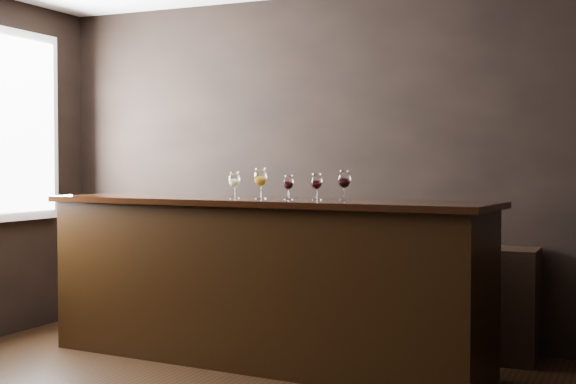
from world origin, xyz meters
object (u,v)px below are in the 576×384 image
at_px(bar_counter, 261,284).
at_px(glass_red_b, 317,182).
at_px(glass_red_c, 344,180).
at_px(glass_red_a, 288,183).
at_px(glass_white, 234,181).
at_px(back_bar_shelf, 384,296).
at_px(glass_amber, 260,178).

relative_size(bar_counter, glass_red_b, 17.91).
xyz_separation_m(bar_counter, glass_red_c, (0.62, 0.04, 0.75)).
distance_m(glass_red_a, glass_red_b, 0.21).
bearing_deg(glass_white, glass_red_b, 1.50).
bearing_deg(glass_red_a, bar_counter, 174.78).
bearing_deg(glass_white, back_bar_shelf, 41.40).
height_order(back_bar_shelf, glass_amber, glass_amber).
distance_m(bar_counter, back_bar_shelf, 1.03).
bearing_deg(glass_red_b, glass_amber, 179.22).
xyz_separation_m(bar_counter, glass_red_b, (0.43, -0.01, 0.73)).
xyz_separation_m(glass_white, glass_red_b, (0.63, 0.02, -0.01)).
relative_size(bar_counter, glass_white, 17.08).
relative_size(back_bar_shelf, glass_red_a, 13.35).
height_order(bar_counter, glass_red_c, glass_red_c).
bearing_deg(bar_counter, glass_white, -167.10).
relative_size(bar_counter, glass_red_a, 19.04).
relative_size(glass_white, glass_red_c, 0.93).
height_order(bar_counter, glass_amber, glass_amber).
bearing_deg(glass_red_a, glass_red_c, 8.02).
xyz_separation_m(glass_amber, glass_red_c, (0.62, 0.04, -0.01)).
distance_m(back_bar_shelf, glass_amber, 1.37).
relative_size(glass_red_a, glass_red_c, 0.83).
bearing_deg(glass_amber, back_bar_shelf, 47.78).
xyz_separation_m(glass_white, glass_amber, (0.20, 0.02, 0.02)).
bearing_deg(back_bar_shelf, glass_red_c, -95.44).
distance_m(glass_white, glass_red_a, 0.42).
xyz_separation_m(bar_counter, back_bar_shelf, (0.69, 0.75, -0.16)).
distance_m(glass_white, glass_amber, 0.20).
bearing_deg(glass_amber, bar_counter, 75.49).
distance_m(glass_amber, glass_red_a, 0.23).
bearing_deg(glass_white, glass_red_c, 4.39).
xyz_separation_m(glass_white, glass_red_a, (0.42, 0.01, -0.01)).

